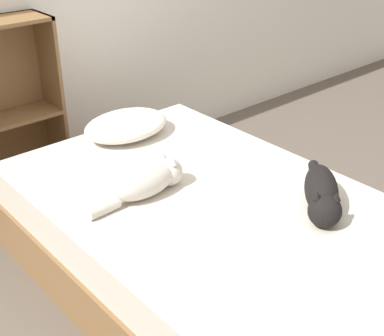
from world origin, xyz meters
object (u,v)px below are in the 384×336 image
(pillow, at_px, (126,125))
(cat_light, at_px, (148,180))
(cat_dark, at_px, (322,194))
(bed, at_px, (214,245))

(pillow, height_order, cat_light, cat_light)
(cat_dark, bearing_deg, cat_light, -93.27)
(bed, relative_size, cat_light, 4.03)
(pillow, distance_m, cat_dark, 1.16)
(bed, relative_size, cat_dark, 4.59)
(cat_light, bearing_deg, cat_dark, -52.64)
(cat_light, bearing_deg, bed, -54.81)
(cat_light, height_order, cat_dark, cat_dark)
(pillow, bearing_deg, cat_dark, -80.22)
(bed, relative_size, pillow, 4.19)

